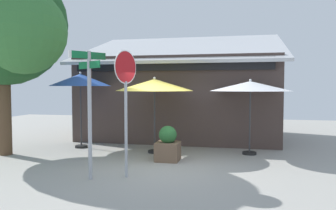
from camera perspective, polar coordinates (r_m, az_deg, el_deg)
ground_plane at (r=9.11m, az=-0.80°, el=-10.85°), size 28.00×28.00×0.10m
cafe_building at (r=14.29m, az=2.43°, el=1.55°), size 8.32×5.36×4.64m
street_sign_post at (r=7.81m, az=-13.45°, el=0.69°), size 0.75×0.80×2.98m
stop_sign at (r=7.84m, az=-7.33°, el=2.79°), size 0.28×0.75×3.02m
patio_umbrella_royal_blue_left at (r=12.00m, az=-14.92°, el=4.11°), size 2.15×2.15×2.68m
patio_umbrella_mustard_center at (r=10.68m, az=-2.35°, el=3.41°), size 2.51×2.51×2.48m
patio_umbrella_ivory_right at (r=10.73m, az=14.04°, el=3.10°), size 2.55×2.55×2.40m
shade_tree at (r=11.51m, az=-26.17°, el=12.40°), size 4.30×3.93×6.13m
sidewalk_planter at (r=9.67m, az=-0.03°, el=-6.99°), size 0.67×0.67×1.02m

